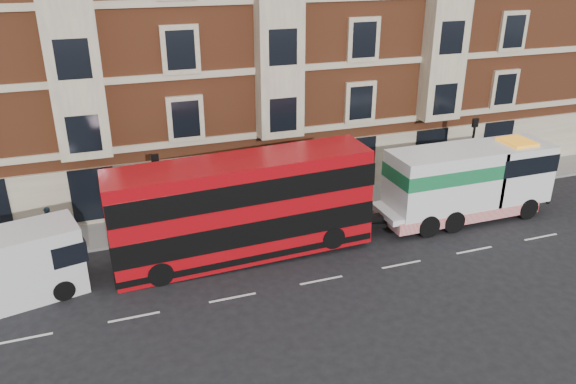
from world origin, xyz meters
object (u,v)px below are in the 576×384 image
object	(u,v)px
box_van	(6,269)
double_decker_bus	(242,207)
pedestrian	(49,223)
tow_truck	(465,182)

from	to	relation	value
box_van	double_decker_bus	bearing A→B (deg)	-10.90
pedestrian	double_decker_bus	bearing A→B (deg)	12.87
double_decker_bus	box_van	bearing A→B (deg)	-178.14
tow_truck	box_van	distance (m)	22.06
tow_truck	box_van	world-z (taller)	tow_truck
double_decker_bus	pedestrian	xyz separation A→B (m)	(-8.62, 4.57, -1.56)
box_van	pedestrian	world-z (taller)	box_van
double_decker_bus	tow_truck	bearing A→B (deg)	0.00
box_van	tow_truck	bearing A→B (deg)	-11.92
tow_truck	pedestrian	xyz separation A→B (m)	(-20.69, 4.57, -1.11)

